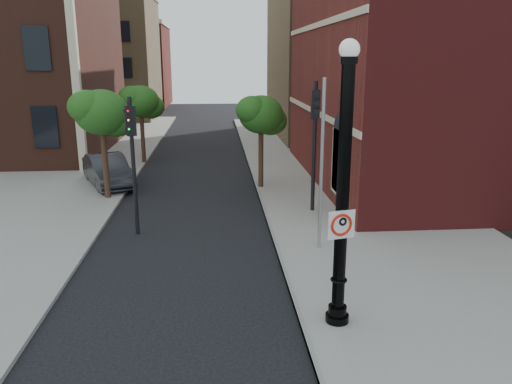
{
  "coord_description": "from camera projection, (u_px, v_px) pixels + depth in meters",
  "views": [
    {
      "loc": [
        0.16,
        -10.12,
        5.97
      ],
      "look_at": [
        1.14,
        2.0,
        2.72
      ],
      "focal_mm": 35.0,
      "sensor_mm": 36.0,
      "label": 1
    }
  ],
  "objects": [
    {
      "name": "no_parking_sign",
      "position": [
        342.0,
        224.0,
        10.73
      ],
      "size": [
        0.62,
        0.18,
        0.64
      ],
      "rotation": [
        0.0,
        0.0,
        0.24
      ],
      "color": "white",
      "rests_on": "ground"
    },
    {
      "name": "ground",
      "position": [
        213.0,
        332.0,
        11.28
      ],
      "size": [
        120.0,
        120.0,
        0.0
      ],
      "primitive_type": "plane",
      "color": "black",
      "rests_on": "ground"
    },
    {
      "name": "parked_car",
      "position": [
        108.0,
        171.0,
        24.06
      ],
      "size": [
        3.34,
        4.9,
        1.53
      ],
      "primitive_type": "imported",
      "rotation": [
        0.0,
        0.0,
        0.41
      ],
      "color": "#2E2E33",
      "rests_on": "ground"
    },
    {
      "name": "sidewalk_left",
      "position": [
        53.0,
        168.0,
        27.89
      ],
      "size": [
        10.0,
        50.0,
        0.12
      ],
      "primitive_type": "cube",
      "color": "gray",
      "rests_on": "ground"
    },
    {
      "name": "traffic_signal_right",
      "position": [
        315.0,
        126.0,
        19.09
      ],
      "size": [
        0.35,
        0.43,
        5.18
      ],
      "rotation": [
        0.0,
        0.0,
        -0.08
      ],
      "color": "black",
      "rests_on": "ground"
    },
    {
      "name": "bg_building_red",
      "position": [
        121.0,
        67.0,
        64.91
      ],
      "size": [
        12.0,
        12.0,
        10.0
      ],
      "primitive_type": "cube",
      "color": "maroon",
      "rests_on": "ground"
    },
    {
      "name": "sidewalk_right",
      "position": [
        354.0,
        202.0,
        21.36
      ],
      "size": [
        8.0,
        60.0,
        0.12
      ],
      "primitive_type": "cube",
      "color": "gray",
      "rests_on": "ground"
    },
    {
      "name": "street_tree_b",
      "position": [
        141.0,
        102.0,
        28.54
      ],
      "size": [
        2.52,
        2.27,
        4.53
      ],
      "color": "#341E15",
      "rests_on": "ground"
    },
    {
      "name": "traffic_signal_left",
      "position": [
        132.0,
        144.0,
        16.79
      ],
      "size": [
        0.39,
        0.42,
        4.78
      ],
      "rotation": [
        0.0,
        0.0,
        0.42
      ],
      "color": "black",
      "rests_on": "ground"
    },
    {
      "name": "street_tree_c",
      "position": [
        262.0,
        116.0,
        22.89
      ],
      "size": [
        2.44,
        2.2,
        4.39
      ],
      "color": "#341E15",
      "rests_on": "ground"
    },
    {
      "name": "utility_pole",
      "position": [
        321.0,
        168.0,
        15.36
      ],
      "size": [
        0.11,
        0.11,
        5.45
      ],
      "primitive_type": "cylinder",
      "color": "#999999",
      "rests_on": "ground"
    },
    {
      "name": "curb_edge",
      "position": [
        262.0,
        203.0,
        21.05
      ],
      "size": [
        0.1,
        60.0,
        0.14
      ],
      "primitive_type": "cube",
      "color": "gray",
      "rests_on": "ground"
    },
    {
      "name": "bg_building_tan_a",
      "position": [
        96.0,
        59.0,
        51.17
      ],
      "size": [
        12.0,
        12.0,
        12.0
      ],
      "primitive_type": "cube",
      "color": "#8E734D",
      "rests_on": "ground"
    },
    {
      "name": "bg_building_tan_b",
      "position": [
        414.0,
        46.0,
        39.61
      ],
      "size": [
        22.0,
        14.0,
        14.0
      ],
      "primitive_type": "cube",
      "color": "#8E734D",
      "rests_on": "ground"
    },
    {
      "name": "street_tree_a",
      "position": [
        102.0,
        114.0,
        20.91
      ],
      "size": [
        2.65,
        2.39,
        4.77
      ],
      "color": "#341E15",
      "rests_on": "ground"
    },
    {
      "name": "lamppost",
      "position": [
        342.0,
        204.0,
        10.78
      ],
      "size": [
        0.54,
        0.54,
        6.37
      ],
      "color": "black",
      "rests_on": "ground"
    }
  ]
}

